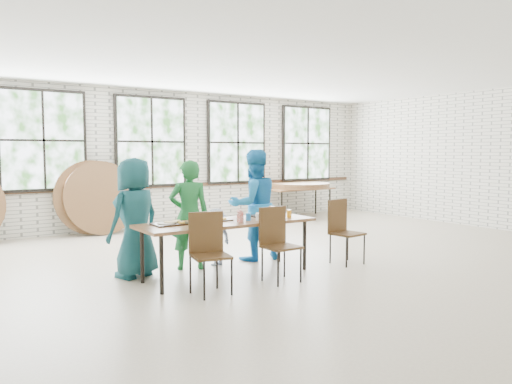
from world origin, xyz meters
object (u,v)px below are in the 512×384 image
Objects in this scene: storage_table at (300,190)px; chair_near_right at (277,238)px; dining_table at (228,225)px; chair_near_left at (208,246)px.

chair_near_right is at bearing -133.21° from storage_table.
chair_near_left is at bearing -137.37° from dining_table.
chair_near_left is at bearing -139.37° from storage_table.
dining_table is at bearing 54.67° from chair_near_left.
storage_table is (4.62, 4.13, -0.00)m from dining_table.
chair_near_left and chair_near_right have the same top height.
dining_table and storage_table have the same top height.
dining_table is 6.19m from storage_table.
chair_near_left reaches higher than storage_table.
dining_table is at bearing 126.09° from chair_near_right.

